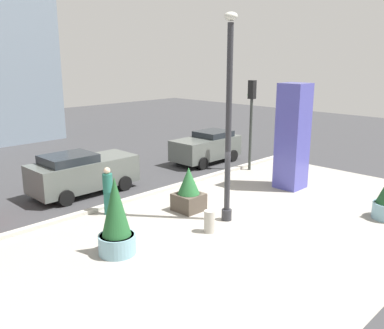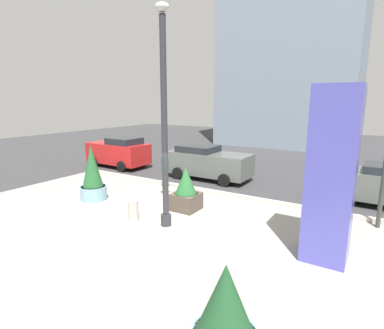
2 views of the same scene
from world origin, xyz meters
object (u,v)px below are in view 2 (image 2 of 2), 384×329
at_px(potted_plant_near_right, 93,176).
at_px(car_passing_lane, 119,152).
at_px(car_far_lane, 208,162).
at_px(concrete_bollard, 133,211).
at_px(lamp_post, 164,125).
at_px(potted_plant_near_left, 225,321).
at_px(potted_plant_curbside, 186,191).
at_px(car_curb_west, 372,183).
at_px(art_pillar_blue, 332,176).
at_px(pedestrian_by_curb, 165,169).

xyz_separation_m(potted_plant_near_right, car_passing_lane, (-3.89, 5.40, -0.09)).
xyz_separation_m(car_passing_lane, car_far_lane, (6.27, 0.33, -0.04)).
xyz_separation_m(potted_plant_near_right, concrete_bollard, (3.07, -0.87, -0.67)).
xyz_separation_m(lamp_post, potted_plant_near_left, (4.17, -4.04, -2.61)).
bearing_deg(potted_plant_curbside, concrete_bollard, -116.48).
relative_size(car_curb_west, car_far_lane, 0.88).
xyz_separation_m(art_pillar_blue, concrete_bollard, (-6.16, -0.77, -1.91)).
bearing_deg(potted_plant_near_right, potted_plant_curbside, 14.57).
bearing_deg(potted_plant_near_right, concrete_bollard, -15.92).
distance_m(car_passing_lane, car_far_lane, 6.28).
height_order(potted_plant_near_right, pedestrian_by_curb, potted_plant_near_right).
relative_size(concrete_bollard, car_curb_west, 0.19).
relative_size(art_pillar_blue, potted_plant_near_left, 2.57).
bearing_deg(concrete_bollard, art_pillar_blue, 7.13).
xyz_separation_m(lamp_post, car_far_lane, (-1.90, 6.32, -2.51)).
xyz_separation_m(lamp_post, concrete_bollard, (-1.22, -0.28, -3.05)).
height_order(potted_plant_near_left, car_passing_lane, car_passing_lane).
height_order(potted_plant_near_right, concrete_bollard, potted_plant_near_right).
distance_m(car_passing_lane, pedestrian_by_curb, 6.12).
distance_m(art_pillar_blue, car_passing_lane, 14.28).
xyz_separation_m(concrete_bollard, car_far_lane, (-0.68, 6.60, 0.54)).
height_order(potted_plant_curbside, concrete_bollard, potted_plant_curbside).
height_order(potted_plant_curbside, car_curb_west, potted_plant_curbside).
bearing_deg(potted_plant_near_left, car_far_lane, 120.34).
height_order(art_pillar_blue, potted_plant_near_left, art_pillar_blue).
xyz_separation_m(lamp_post, potted_plant_near_right, (-4.28, 0.59, -2.38)).
height_order(art_pillar_blue, car_passing_lane, art_pillar_blue).
height_order(lamp_post, car_passing_lane, lamp_post).
distance_m(concrete_bollard, car_passing_lane, 9.39).
relative_size(lamp_post, car_far_lane, 1.56).
relative_size(car_curb_west, car_passing_lane, 0.97).
relative_size(art_pillar_blue, potted_plant_curbside, 2.72).
relative_size(potted_plant_curbside, potted_plant_near_left, 0.94).
bearing_deg(potted_plant_near_right, potted_plant_near_left, -28.76).
bearing_deg(car_far_lane, car_passing_lane, -177.00).
bearing_deg(car_far_lane, car_curb_west, -0.42).
bearing_deg(car_curb_west, potted_plant_near_left, -98.81).
relative_size(concrete_bollard, car_passing_lane, 0.18).
relative_size(car_far_lane, pedestrian_by_curb, 2.51).
bearing_deg(car_passing_lane, potted_plant_near_right, -54.23).
xyz_separation_m(art_pillar_blue, car_curb_west, (0.82, 5.77, -1.42)).
bearing_deg(car_far_lane, art_pillar_blue, -40.45).
bearing_deg(potted_plant_curbside, art_pillar_blue, -12.47).
bearing_deg(car_passing_lane, car_curb_west, 1.12).
bearing_deg(concrete_bollard, car_curb_west, 43.16).
distance_m(potted_plant_curbside, car_passing_lane, 9.03).
bearing_deg(art_pillar_blue, car_curb_west, 81.88).
distance_m(potted_plant_near_left, car_curb_west, 10.43).
bearing_deg(car_curb_west, potted_plant_near_right, -150.56).
distance_m(lamp_post, art_pillar_blue, 5.09).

